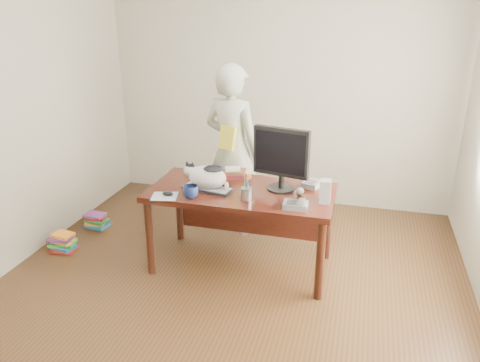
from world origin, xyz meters
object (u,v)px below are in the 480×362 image
object	(u,v)px
monitor	(281,156)
baseball	(300,191)
coffee_mug	(191,192)
book_pile_a	(63,242)
cat	(206,176)
mouse	(168,193)
pen_cup	(247,192)
desk	(244,202)
speaker	(325,191)
phone	(296,205)
person	(233,150)
calculator	(312,184)
book_stack	(234,173)
keyboard	(208,188)
book_pile_b	(96,220)

from	to	relation	value
monitor	baseball	size ratio (longest dim) A/B	8.36
coffee_mug	book_pile_a	world-z (taller)	coffee_mug
cat	mouse	world-z (taller)	cat
book_pile_a	pen_cup	bearing A→B (deg)	0.19
pen_cup	cat	bearing A→B (deg)	163.33
cat	book_pile_a	xyz separation A→B (m)	(-1.45, -0.12, -0.79)
cat	desk	bearing A→B (deg)	38.95
speaker	baseball	bearing A→B (deg)	152.86
phone	coffee_mug	bearing A→B (deg)	-179.95
person	coffee_mug	bearing A→B (deg)	104.12
calculator	person	xyz separation A→B (m)	(-0.87, 0.47, 0.10)
pen_cup	coffee_mug	world-z (taller)	pen_cup
baseball	book_pile_a	size ratio (longest dim) A/B	0.25
book_stack	person	size ratio (longest dim) A/B	0.15
monitor	coffee_mug	world-z (taller)	monitor
keyboard	mouse	distance (m)	0.36
keyboard	calculator	world-z (taller)	calculator
mouse	phone	bearing A→B (deg)	-12.06
coffee_mug	mouse	bearing A→B (deg)	-174.11
calculator	person	size ratio (longest dim) A/B	0.12
monitor	book_pile_a	distance (m)	2.31
person	book_pile_a	distance (m)	1.90
desk	mouse	xyz separation A→B (m)	(-0.56, -0.38, 0.17)
book_stack	book_pile_b	world-z (taller)	book_stack
coffee_mug	calculator	size ratio (longest dim) A/B	0.62
desk	coffee_mug	distance (m)	0.55
monitor	mouse	distance (m)	1.01
person	book_pile_b	size ratio (longest dim) A/B	6.77
desk	pen_cup	distance (m)	0.36
monitor	book_stack	bearing A→B (deg)	167.28
book_pile_b	book_pile_a	bearing A→B (deg)	-93.13
desk	calculator	world-z (taller)	calculator
cat	book_stack	bearing A→B (deg)	80.88
monitor	mouse	xyz separation A→B (m)	(-0.89, -0.37, -0.29)
book_pile_b	cat	bearing A→B (deg)	-16.67
coffee_mug	calculator	xyz separation A→B (m)	(0.95, 0.51, -0.03)
desk	cat	size ratio (longest dim) A/B	3.67
monitor	mouse	world-z (taller)	monitor
desk	monitor	world-z (taller)	monitor
cat	mouse	bearing A→B (deg)	-128.63
keyboard	speaker	world-z (taller)	speaker
mouse	baseball	size ratio (longest dim) A/B	1.60
coffee_mug	baseball	bearing A→B (deg)	18.66
desk	calculator	bearing A→B (deg)	15.28
coffee_mug	person	bearing A→B (deg)	85.52
mouse	book_pile_a	bearing A→B (deg)	161.22
calculator	book_pile_a	world-z (taller)	calculator
mouse	book_pile_a	xyz separation A→B (m)	(-1.19, 0.10, -0.68)
monitor	calculator	size ratio (longest dim) A/B	2.62
cat	book_pile_b	distance (m)	1.69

